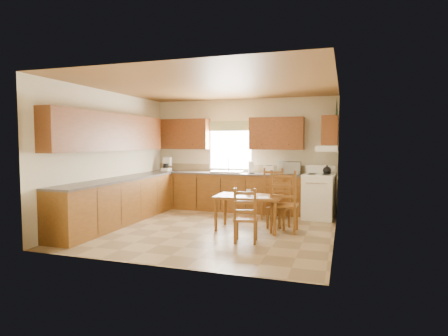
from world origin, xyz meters
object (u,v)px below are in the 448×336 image
(chair_far_left, at_px, (272,194))
(dining_table, at_px, (248,213))
(chair_near_right, at_px, (285,201))
(stove, at_px, (319,197))
(chair_near_left, at_px, (246,215))
(chair_far_right, at_px, (279,205))
(microwave, at_px, (289,168))

(chair_far_left, bearing_deg, dining_table, -105.45)
(chair_near_right, bearing_deg, dining_table, 4.78)
(stove, bearing_deg, chair_near_left, -107.84)
(chair_far_right, bearing_deg, chair_far_left, 118.89)
(stove, distance_m, chair_near_right, 1.49)
(chair_near_right, relative_size, chair_far_left, 1.06)
(microwave, distance_m, chair_far_left, 0.89)
(stove, xyz_separation_m, dining_table, (-1.20, -1.45, -0.15))
(stove, height_order, chair_far_left, chair_far_left)
(stove, xyz_separation_m, chair_far_left, (-0.96, -0.31, 0.06))
(stove, xyz_separation_m, chair_near_right, (-0.53, -1.39, 0.10))
(chair_far_right, bearing_deg, chair_near_left, -96.00)
(microwave, bearing_deg, stove, -30.14)
(stove, relative_size, microwave, 2.00)
(chair_near_right, relative_size, chair_far_right, 1.25)
(microwave, xyz_separation_m, chair_far_left, (-0.27, -0.66, -0.52))
(chair_near_left, bearing_deg, microwave, -105.58)
(dining_table, bearing_deg, chair_far_left, 77.81)
(dining_table, xyz_separation_m, chair_far_right, (0.52, 0.32, 0.13))
(dining_table, xyz_separation_m, chair_near_left, (0.18, -0.86, 0.13))
(stove, distance_m, dining_table, 1.89)
(chair_near_right, distance_m, chair_far_left, 1.16)
(stove, height_order, chair_near_left, stove)
(chair_far_right, bearing_deg, microwave, 100.45)
(microwave, distance_m, dining_table, 2.01)
(microwave, height_order, chair_far_right, microwave)
(microwave, height_order, chair_near_left, microwave)
(dining_table, height_order, chair_near_left, chair_near_left)
(chair_near_left, bearing_deg, chair_far_left, -100.25)
(stove, relative_size, chair_near_left, 1.04)
(chair_near_left, bearing_deg, stove, -122.29)
(chair_near_left, relative_size, chair_near_right, 0.80)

